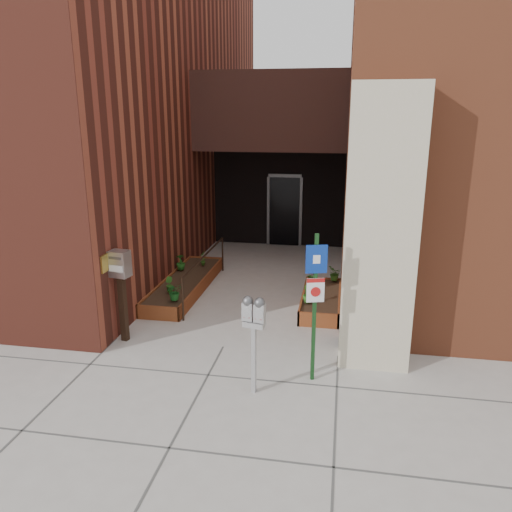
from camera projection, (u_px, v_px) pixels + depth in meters
The scene contains 15 objects.
ground at pixel (223, 347), 8.77m from camera, with size 80.00×80.00×0.00m, color #9E9991.
architecture at pixel (272, 75), 13.95m from camera, with size 20.00×14.60×10.00m.
planter_left at pixel (185, 285), 11.55m from camera, with size 0.90×3.60×0.30m.
planter_right at pixel (321, 301), 10.55m from camera, with size 0.80×2.20×0.30m.
handrail at pixel (205, 261), 11.25m from camera, with size 0.04×3.34×0.90m.
parking_meter at pixel (254, 319), 7.04m from camera, with size 0.34×0.19×1.50m.
sign_post at pixel (315, 293), 7.31m from camera, with size 0.31×0.11×2.31m.
payment_dropbox at pixel (121, 277), 8.71m from camera, with size 0.37×0.30×1.68m.
shrub_left_a at pixel (175, 291), 10.10m from camera, with size 0.32×0.32×0.36m, color #195A1D.
shrub_left_b at pixel (169, 284), 10.57m from camera, with size 0.18×0.18×0.33m, color #275B1A.
shrub_left_c at pixel (181, 262), 12.07m from camera, with size 0.21×0.21×0.38m, color #1E5A19.
shrub_left_d at pixel (203, 258), 12.41m from camera, with size 0.19×0.19×0.37m, color #285B1A.
shrub_right_a at pixel (308, 294), 9.97m from camera, with size 0.20×0.20×0.36m, color #2D631C.
shrub_right_b at pixel (311, 281), 10.78m from camera, with size 0.17×0.17×0.32m, color #20601B.
shrub_right_c at pixel (335, 274), 11.27m from camera, with size 0.30×0.30×0.34m, color #275518.
Camera 1 is at (1.96, -7.76, 3.96)m, focal length 35.00 mm.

